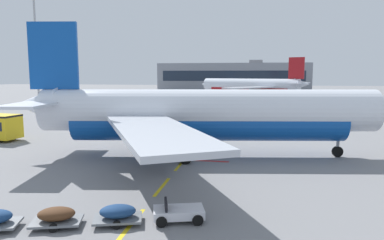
% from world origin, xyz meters
% --- Properties ---
extents(ground, '(400.00, 400.00, 0.00)m').
position_xyz_m(ground, '(40.00, 40.00, 0.00)').
color(ground, slate).
extents(apron_paint_markings, '(8.00, 93.92, 0.01)m').
position_xyz_m(apron_paint_markings, '(18.00, 36.48, 0.00)').
color(apron_paint_markings, yellow).
rests_on(apron_paint_markings, ground).
extents(airliner_foreground, '(34.77, 34.22, 12.20)m').
position_xyz_m(airliner_foreground, '(19.36, 23.69, 3.95)').
color(airliner_foreground, silver).
rests_on(airliner_foreground, ground).
extents(airliner_mid_left, '(33.91, 32.39, 12.28)m').
position_xyz_m(airliner_mid_left, '(23.21, 101.45, 3.97)').
color(airliner_mid_left, silver).
rests_on(airliner_mid_left, ground).
extents(catering_truck, '(7.24, 3.33, 3.14)m').
position_xyz_m(catering_truck, '(0.25, 44.10, 1.65)').
color(catering_truck, black).
rests_on(catering_truck, ground).
extents(baggage_train, '(11.53, 4.74, 1.14)m').
position_xyz_m(baggage_train, '(15.90, 7.66, 0.53)').
color(baggage_train, silver).
rests_on(baggage_train, ground).
extents(apron_light_mast_near, '(1.80, 1.80, 22.54)m').
position_xyz_m(apron_light_mast_near, '(-13.84, 49.76, 14.18)').
color(apron_light_mast_near, slate).
rests_on(apron_light_mast_near, ground).
extents(terminal_satellite, '(67.14, 23.64, 14.05)m').
position_xyz_m(terminal_satellite, '(14.57, 160.05, 6.24)').
color(terminal_satellite, gray).
rests_on(terminal_satellite, ground).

